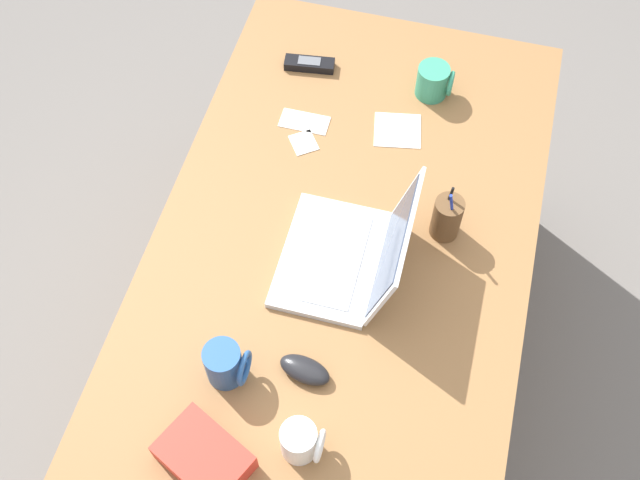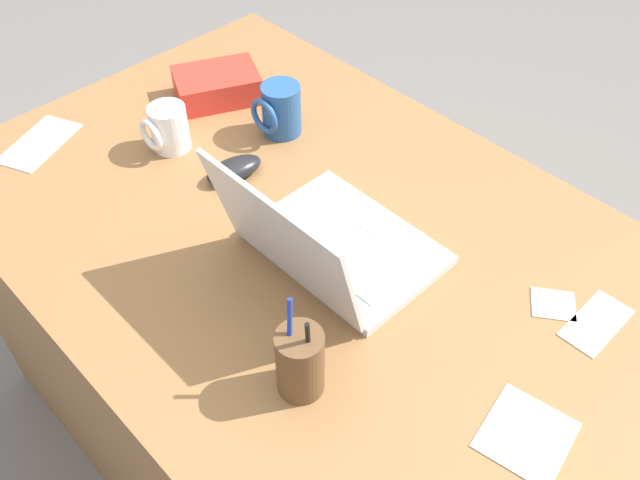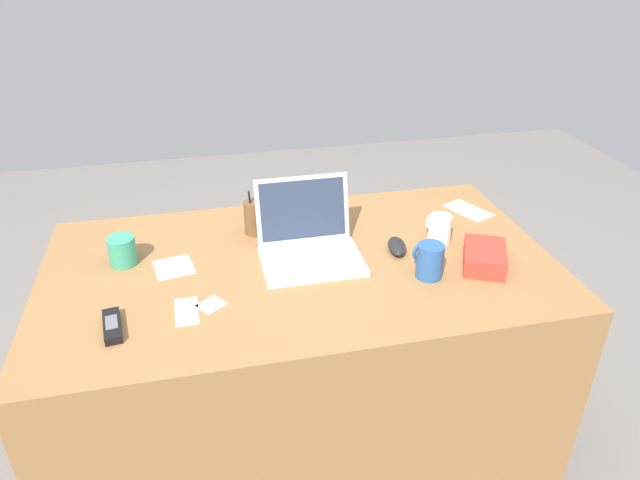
{
  "view_description": "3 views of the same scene",
  "coord_description": "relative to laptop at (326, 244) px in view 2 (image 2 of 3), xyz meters",
  "views": [
    {
      "loc": [
        0.91,
        0.19,
        2.33
      ],
      "look_at": [
        0.01,
        -0.05,
        0.79
      ],
      "focal_mm": 43.21,
      "sensor_mm": 36.0,
      "label": 1
    },
    {
      "loc": [
        -0.53,
        0.59,
        1.62
      ],
      "look_at": [
        0.06,
        0.02,
        0.79
      ],
      "focal_mm": 38.4,
      "sensor_mm": 36.0,
      "label": 2
    },
    {
      "loc": [
        -0.28,
        -1.53,
        1.71
      ],
      "look_at": [
        0.05,
        -0.06,
        0.86
      ],
      "focal_mm": 32.4,
      "sensor_mm": 36.0,
      "label": 3
    }
  ],
  "objects": [
    {
      "name": "computer_mouse",
      "position": [
        0.29,
        -0.03,
        -0.03
      ],
      "size": [
        0.08,
        0.12,
        0.04
      ],
      "primitive_type": "ellipsoid",
      "rotation": [
        0.0,
        0.0,
        -0.18
      ],
      "color": "black",
      "rests_on": "desk"
    },
    {
      "name": "paper_note_near_laptop",
      "position": [
        -0.43,
        0.03,
        -0.05
      ],
      "size": [
        0.13,
        0.14,
        0.0
      ],
      "primitive_type": "cube",
      "rotation": [
        0.0,
        0.0,
        0.18
      ],
      "color": "white",
      "rests_on": "desk"
    },
    {
      "name": "coffee_mug_white",
      "position": [
        0.33,
        -0.19,
        0.01
      ],
      "size": [
        0.08,
        0.09,
        0.11
      ],
      "color": "#26518C",
      "rests_on": "desk"
    },
    {
      "name": "paper_note_left",
      "position": [
        -0.39,
        -0.22,
        -0.05
      ],
      "size": [
        0.06,
        0.13,
        0.0
      ],
      "primitive_type": "cube",
      "rotation": [
        0.0,
        0.0,
        0.01
      ],
      "color": "white",
      "rests_on": "desk"
    },
    {
      "name": "snack_bag",
      "position": [
        0.52,
        -0.18,
        -0.02
      ],
      "size": [
        0.19,
        0.21,
        0.06
      ],
      "primitive_type": "cube",
      "rotation": [
        0.0,
        0.0,
        -0.44
      ],
      "color": "red",
      "rests_on": "desk"
    },
    {
      "name": "desk",
      "position": [
        -0.03,
        -0.03,
        -0.42
      ],
      "size": [
        1.6,
        0.9,
        0.75
      ],
      "primitive_type": "cube",
      "color": "olive",
      "rests_on": "ground"
    },
    {
      "name": "ground_plane",
      "position": [
        -0.03,
        -0.03,
        -0.8
      ],
      "size": [
        6.0,
        6.0,
        0.0
      ],
      "primitive_type": "plane",
      "color": "slate"
    },
    {
      "name": "paper_note_right",
      "position": [
        -0.32,
        -0.2,
        -0.05
      ],
      "size": [
        0.09,
        0.09,
        0.0
      ],
      "primitive_type": "cube",
      "rotation": [
        0.0,
        0.0,
        0.63
      ],
      "color": "white",
      "rests_on": "desk"
    },
    {
      "name": "coffee_mug_spare",
      "position": [
        0.45,
        0.01,
        0.0
      ],
      "size": [
        0.08,
        0.09,
        0.09
      ],
      "color": "white",
      "rests_on": "desk"
    },
    {
      "name": "laptop",
      "position": [
        0.0,
        0.0,
        0.0
      ],
      "size": [
        0.32,
        0.29,
        0.23
      ],
      "color": "silver",
      "rests_on": "desk"
    },
    {
      "name": "paper_note_front",
      "position": [
        0.65,
        0.19,
        -0.05
      ],
      "size": [
        0.15,
        0.19,
        0.0
      ],
      "primitive_type": "cube",
      "rotation": [
        0.0,
        0.0,
        0.42
      ],
      "color": "white",
      "rests_on": "desk"
    },
    {
      "name": "pen_holder",
      "position": [
        -0.15,
        0.2,
        0.01
      ],
      "size": [
        0.07,
        0.07,
        0.18
      ],
      "color": "brown",
      "rests_on": "desk"
    }
  ]
}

